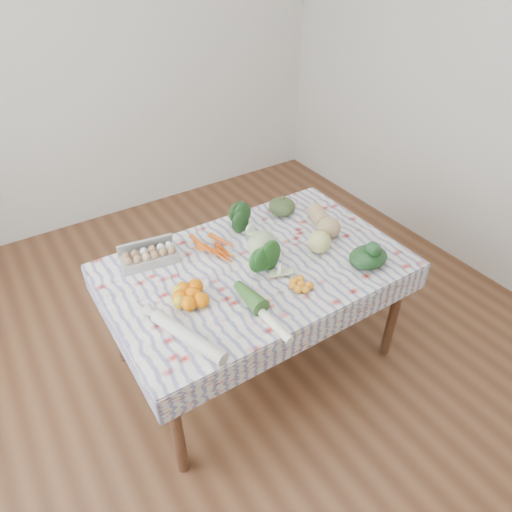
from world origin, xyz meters
TOP-DOWN VIEW (x-y plane):
  - ground at (0.00, 0.00)m, footprint 4.50×4.50m
  - wall_back at (0.00, 2.25)m, footprint 4.00×0.04m
  - dining_table at (0.00, 0.00)m, footprint 1.60×1.00m
  - tablecloth at (0.00, 0.00)m, footprint 1.66×1.06m
  - egg_carton at (-0.50, 0.33)m, footprint 0.33×0.17m
  - carrot_bunch at (-0.13, 0.20)m, footprint 0.25×0.23m
  - kale_bunch at (0.12, 0.32)m, footprint 0.21×0.19m
  - kabocha_squash at (0.43, 0.36)m, footprint 0.19×0.19m
  - cabbage at (0.06, 0.03)m, footprint 0.21×0.21m
  - butternut_squash at (0.54, 0.07)m, footprint 0.22×0.32m
  - orange_cluster at (-0.43, -0.08)m, footprint 0.30×0.30m
  - broccoli at (0.01, -0.12)m, footprint 0.24×0.24m
  - mandarin_cluster at (0.09, -0.29)m, footprint 0.17×0.17m
  - grapefruit at (0.37, -0.09)m, footprint 0.15×0.15m
  - spinach_bag at (0.52, -0.34)m, footprint 0.25×0.21m
  - daikon at (-0.57, -0.31)m, footprint 0.21×0.46m
  - leek at (-0.20, -0.37)m, footprint 0.06×0.43m

SIDE VIEW (x-z plane):
  - ground at x=0.00m, z-range 0.00..0.00m
  - dining_table at x=0.00m, z-range 0.30..1.05m
  - tablecloth at x=0.00m, z-range 0.75..0.76m
  - carrot_bunch at x=-0.13m, z-range 0.76..0.81m
  - mandarin_cluster at x=0.09m, z-range 0.76..0.81m
  - leek at x=-0.20m, z-range 0.76..0.81m
  - daikon at x=-0.57m, z-range 0.76..0.83m
  - egg_carton at x=-0.50m, z-range 0.76..0.85m
  - orange_cluster at x=-0.43m, z-range 0.76..0.85m
  - spinach_bag at x=0.52m, z-range 0.76..0.86m
  - kabocha_squash at x=0.43m, z-range 0.76..0.88m
  - broccoli at x=0.01m, z-range 0.76..0.89m
  - grapefruit at x=0.37m, z-range 0.76..0.90m
  - butternut_squash at x=0.54m, z-range 0.76..0.90m
  - kale_bunch at x=0.12m, z-range 0.76..0.92m
  - cabbage at x=0.06m, z-range 0.76..0.94m
  - wall_back at x=0.00m, z-range 0.00..2.80m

